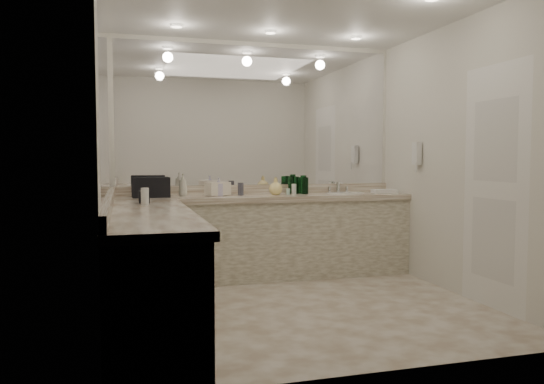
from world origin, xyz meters
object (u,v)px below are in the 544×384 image
object	(u,v)px
wall_phone	(417,154)
hand_towel	(385,191)
cream_cosmetic_case	(218,189)
soap_bottle_c	(276,186)
black_toiletry_bag	(151,187)
sink	(345,194)
soap_bottle_a	(183,185)
soap_bottle_b	(219,187)

from	to	relation	value
wall_phone	hand_towel	xyz separation A→B (m)	(-0.14, 0.44, -0.43)
cream_cosmetic_case	soap_bottle_c	bearing A→B (deg)	-22.20
soap_bottle_c	black_toiletry_bag	bearing A→B (deg)	-178.97
sink	black_toiletry_bag	size ratio (longest dim) A/B	1.19
sink	hand_towel	xyz separation A→B (m)	(0.46, -0.06, 0.03)
wall_phone	cream_cosmetic_case	bearing A→B (deg)	165.46
soap_bottle_a	soap_bottle_c	distance (m)	1.00
wall_phone	black_toiletry_bag	size ratio (longest dim) A/B	0.65
black_toiletry_bag	soap_bottle_a	size ratio (longest dim) A/B	1.54
sink	soap_bottle_b	world-z (taller)	soap_bottle_b
soap_bottle_b	soap_bottle_c	xyz separation A→B (m)	(0.64, 0.02, -0.00)
hand_towel	soap_bottle_a	size ratio (longest dim) A/B	1.11
sink	soap_bottle_c	world-z (taller)	soap_bottle_c
sink	cream_cosmetic_case	bearing A→B (deg)	178.64
black_toiletry_bag	soap_bottle_b	world-z (taller)	black_toiletry_bag
black_toiletry_bag	soap_bottle_b	distance (m)	0.70
black_toiletry_bag	soap_bottle_a	xyz separation A→B (m)	(0.34, 0.10, 0.01)
soap_bottle_a	hand_towel	bearing A→B (deg)	-3.66
wall_phone	cream_cosmetic_case	size ratio (longest dim) A/B	0.99
cream_cosmetic_case	soap_bottle_a	xyz separation A→B (m)	(-0.36, 0.05, 0.05)
black_toiletry_bag	cream_cosmetic_case	bearing A→B (deg)	3.48
soap_bottle_b	soap_bottle_c	bearing A→B (deg)	2.10
wall_phone	soap_bottle_a	size ratio (longest dim) A/B	1.00
sink	soap_bottle_b	bearing A→B (deg)	-179.71
soap_bottle_a	soap_bottle_b	bearing A→B (deg)	-14.52
wall_phone	soap_bottle_c	distance (m)	1.56
hand_towel	soap_bottle_a	xyz separation A→B (m)	(-2.28, 0.15, 0.10)
sink	black_toiletry_bag	bearing A→B (deg)	-179.79
black_toiletry_bag	soap_bottle_c	world-z (taller)	black_toiletry_bag
hand_towel	soap_bottle_b	bearing A→B (deg)	178.46
wall_phone	soap_bottle_c	xyz separation A→B (m)	(-1.42, 0.52, -0.35)
sink	hand_towel	world-z (taller)	hand_towel
sink	soap_bottle_a	size ratio (longest dim) A/B	1.84
wall_phone	hand_towel	distance (m)	0.63
cream_cosmetic_case	soap_bottle_b	bearing A→B (deg)	-107.73
soap_bottle_c	soap_bottle_b	bearing A→B (deg)	-177.90
sink	soap_bottle_a	bearing A→B (deg)	177.26
black_toiletry_bag	soap_bottle_c	distance (m)	1.34
black_toiletry_bag	soap_bottle_a	world-z (taller)	soap_bottle_a
wall_phone	hand_towel	world-z (taller)	wall_phone
black_toiletry_bag	soap_bottle_c	xyz separation A→B (m)	(1.34, 0.02, -0.01)
soap_bottle_b	cream_cosmetic_case	bearing A→B (deg)	92.80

